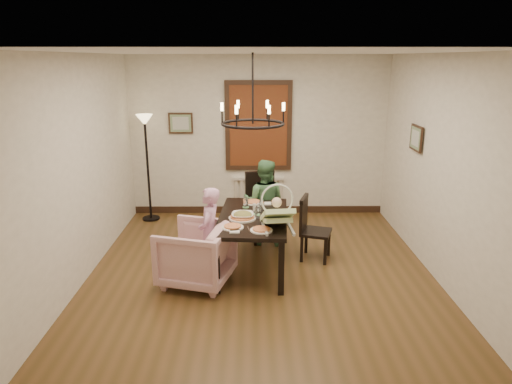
{
  "coord_description": "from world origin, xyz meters",
  "views": [
    {
      "loc": [
        -0.11,
        -5.47,
        2.73
      ],
      "look_at": [
        -0.06,
        0.26,
        1.05
      ],
      "focal_mm": 32.0,
      "sensor_mm": 36.0,
      "label": 1
    }
  ],
  "objects_px": {
    "chair_far": "(264,207)",
    "floor_lamp": "(148,170)",
    "dining_table": "(253,222)",
    "armchair": "(196,254)",
    "drinking_glass": "(258,213)",
    "seated_man": "(264,209)",
    "chair_right": "(316,228)",
    "elderly_woman": "(210,241)",
    "baby_bouncer": "(277,214)"
  },
  "relations": [
    {
      "from": "chair_right",
      "to": "baby_bouncer",
      "type": "relative_size",
      "value": 1.57
    },
    {
      "from": "chair_far",
      "to": "elderly_woman",
      "type": "bearing_deg",
      "value": -136.07
    },
    {
      "from": "elderly_woman",
      "to": "seated_man",
      "type": "height_order",
      "value": "seated_man"
    },
    {
      "from": "seated_man",
      "to": "floor_lamp",
      "type": "xyz_separation_m",
      "value": [
        -1.97,
        1.08,
        0.36
      ]
    },
    {
      "from": "elderly_woman",
      "to": "drinking_glass",
      "type": "relative_size",
      "value": 6.77
    },
    {
      "from": "dining_table",
      "to": "floor_lamp",
      "type": "distance_m",
      "value": 2.66
    },
    {
      "from": "seated_man",
      "to": "floor_lamp",
      "type": "distance_m",
      "value": 2.27
    },
    {
      "from": "armchair",
      "to": "drinking_glass",
      "type": "height_order",
      "value": "drinking_glass"
    },
    {
      "from": "baby_bouncer",
      "to": "chair_far",
      "type": "bearing_deg",
      "value": 88.8
    },
    {
      "from": "chair_far",
      "to": "drinking_glass",
      "type": "relative_size",
      "value": 7.27
    },
    {
      "from": "elderly_woman",
      "to": "baby_bouncer",
      "type": "xyz_separation_m",
      "value": [
        0.85,
        -0.2,
        0.43
      ]
    },
    {
      "from": "dining_table",
      "to": "drinking_glass",
      "type": "height_order",
      "value": "drinking_glass"
    },
    {
      "from": "drinking_glass",
      "to": "chair_right",
      "type": "bearing_deg",
      "value": 24.02
    },
    {
      "from": "dining_table",
      "to": "chair_far",
      "type": "relative_size",
      "value": 1.53
    },
    {
      "from": "chair_far",
      "to": "floor_lamp",
      "type": "relative_size",
      "value": 0.59
    },
    {
      "from": "baby_bouncer",
      "to": "drinking_glass",
      "type": "xyz_separation_m",
      "value": [
        -0.23,
        0.37,
        -0.12
      ]
    },
    {
      "from": "chair_right",
      "to": "seated_man",
      "type": "bearing_deg",
      "value": 67.48
    },
    {
      "from": "armchair",
      "to": "seated_man",
      "type": "relative_size",
      "value": 0.78
    },
    {
      "from": "dining_table",
      "to": "chair_far",
      "type": "bearing_deg",
      "value": 84.27
    },
    {
      "from": "elderly_woman",
      "to": "drinking_glass",
      "type": "height_order",
      "value": "elderly_woman"
    },
    {
      "from": "drinking_glass",
      "to": "armchair",
      "type": "bearing_deg",
      "value": -157.14
    },
    {
      "from": "armchair",
      "to": "baby_bouncer",
      "type": "bearing_deg",
      "value": 103.3
    },
    {
      "from": "chair_right",
      "to": "baby_bouncer",
      "type": "xyz_separation_m",
      "value": [
        -0.59,
        -0.73,
        0.47
      ]
    },
    {
      "from": "chair_right",
      "to": "seated_man",
      "type": "height_order",
      "value": "seated_man"
    },
    {
      "from": "seated_man",
      "to": "chair_right",
      "type": "bearing_deg",
      "value": 150.97
    },
    {
      "from": "chair_far",
      "to": "floor_lamp",
      "type": "xyz_separation_m",
      "value": [
        -1.97,
        0.95,
        0.37
      ]
    },
    {
      "from": "seated_man",
      "to": "floor_lamp",
      "type": "height_order",
      "value": "floor_lamp"
    },
    {
      "from": "chair_far",
      "to": "baby_bouncer",
      "type": "bearing_deg",
      "value": -101.17
    },
    {
      "from": "elderly_woman",
      "to": "seated_man",
      "type": "bearing_deg",
      "value": 157.77
    },
    {
      "from": "seated_man",
      "to": "floor_lamp",
      "type": "bearing_deg",
      "value": -17.77
    },
    {
      "from": "dining_table",
      "to": "chair_right",
      "type": "bearing_deg",
      "value": 20.7
    },
    {
      "from": "chair_far",
      "to": "armchair",
      "type": "bearing_deg",
      "value": -138.04
    },
    {
      "from": "chair_far",
      "to": "seated_man",
      "type": "height_order",
      "value": "seated_man"
    },
    {
      "from": "dining_table",
      "to": "drinking_glass",
      "type": "xyz_separation_m",
      "value": [
        0.06,
        -0.1,
        0.16
      ]
    },
    {
      "from": "chair_far",
      "to": "drinking_glass",
      "type": "bearing_deg",
      "value": -111.63
    },
    {
      "from": "seated_man",
      "to": "armchair",
      "type": "bearing_deg",
      "value": 66.56
    },
    {
      "from": "chair_far",
      "to": "elderly_woman",
      "type": "xyz_separation_m",
      "value": [
        -0.72,
        -1.25,
        -0.04
      ]
    },
    {
      "from": "chair_far",
      "to": "floor_lamp",
      "type": "bearing_deg",
      "value": 138.06
    },
    {
      "from": "dining_table",
      "to": "armchair",
      "type": "xyz_separation_m",
      "value": [
        -0.71,
        -0.43,
        -0.27
      ]
    },
    {
      "from": "chair_far",
      "to": "seated_man",
      "type": "relative_size",
      "value": 0.99
    },
    {
      "from": "drinking_glass",
      "to": "floor_lamp",
      "type": "height_order",
      "value": "floor_lamp"
    },
    {
      "from": "floor_lamp",
      "to": "baby_bouncer",
      "type": "bearing_deg",
      "value": -48.99
    },
    {
      "from": "elderly_woman",
      "to": "baby_bouncer",
      "type": "bearing_deg",
      "value": 87.23
    },
    {
      "from": "chair_far",
      "to": "dining_table",
      "type": "bearing_deg",
      "value": -115.75
    },
    {
      "from": "armchair",
      "to": "floor_lamp",
      "type": "distance_m",
      "value": 2.66
    },
    {
      "from": "chair_far",
      "to": "baby_bouncer",
      "type": "xyz_separation_m",
      "value": [
        0.13,
        -1.45,
        0.4
      ]
    },
    {
      "from": "drinking_glass",
      "to": "floor_lamp",
      "type": "xyz_separation_m",
      "value": [
        -1.86,
        2.04,
        0.09
      ]
    },
    {
      "from": "chair_far",
      "to": "elderly_woman",
      "type": "relative_size",
      "value": 1.07
    },
    {
      "from": "chair_far",
      "to": "drinking_glass",
      "type": "height_order",
      "value": "chair_far"
    },
    {
      "from": "armchair",
      "to": "elderly_woman",
      "type": "distance_m",
      "value": 0.25
    }
  ]
}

